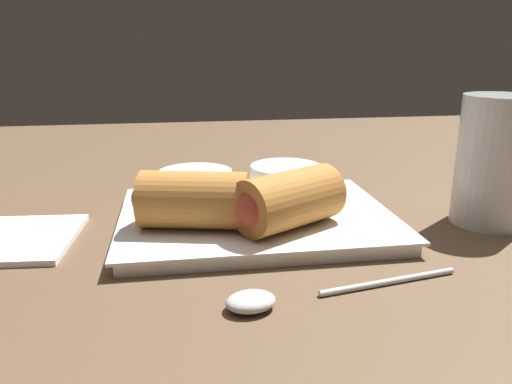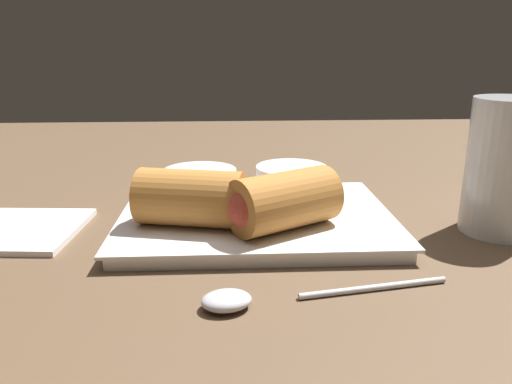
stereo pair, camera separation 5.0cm
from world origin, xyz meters
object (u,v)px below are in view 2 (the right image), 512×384
dipping_bowl_near (291,180)px  dipping_bowl_far (200,183)px  serving_plate (256,219)px  spoon (256,298)px  drinking_glass (507,167)px  napkin (9,230)px

dipping_bowl_near → dipping_bowl_far: 10.30cm
dipping_bowl_far → serving_plate: bearing=-38.5°
dipping_bowl_far → spoon: dipping_bowl_far is taller
drinking_glass → serving_plate: bearing=173.5°
serving_plate → spoon: serving_plate is taller
napkin → drinking_glass: size_ratio=1.10×
dipping_bowl_far → spoon: (5.04, -20.95, -2.79)cm
spoon → napkin: size_ratio=1.32×
serving_plate → spoon: (-0.90, -16.22, -0.20)cm
spoon → drinking_glass: (25.20, 13.43, 6.10)cm
dipping_bowl_far → drinking_glass: 31.34cm
napkin → dipping_bowl_near: bearing=12.3°
serving_plate → drinking_glass: drinking_glass is taller
dipping_bowl_far → napkin: size_ratio=0.55×
spoon → napkin: bearing=147.0°
serving_plate → dipping_bowl_far: size_ratio=3.43×
dipping_bowl_far → dipping_bowl_near: bearing=5.2°
spoon → serving_plate: bearing=86.8°
spoon → drinking_glass: bearing=28.1°
serving_plate → napkin: bearing=-178.4°
dipping_bowl_near → drinking_glass: 21.95cm
serving_plate → dipping_bowl_near: (4.31, 5.66, 2.59)cm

